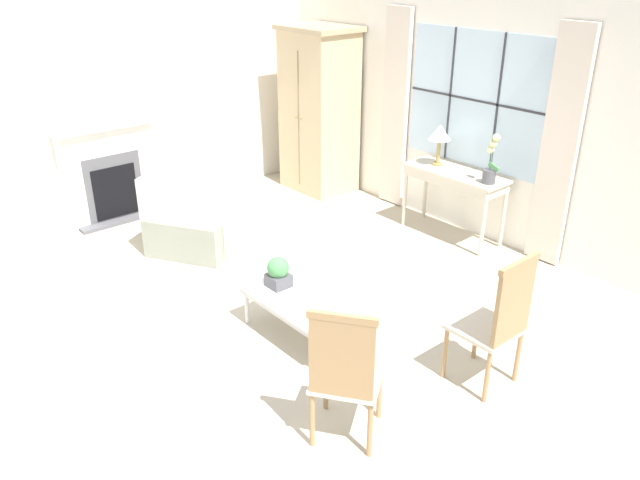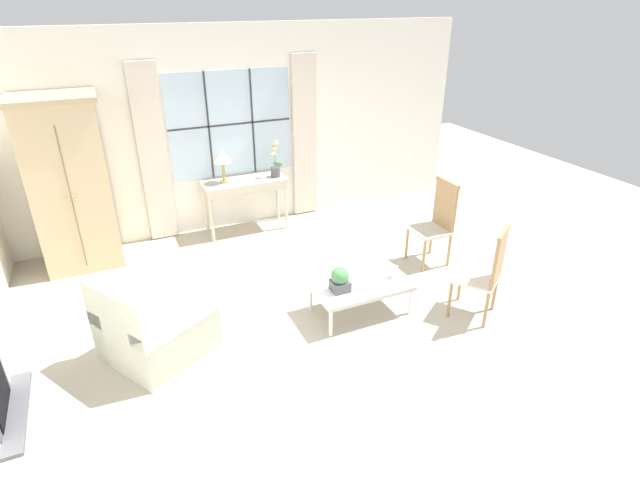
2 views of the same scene
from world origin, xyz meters
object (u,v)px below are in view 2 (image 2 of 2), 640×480
Objects in this scene: accent_chair_wooden at (487,269)px; pillar_candle at (394,272)px; coffee_table at (361,286)px; table_lamp at (222,158)px; potted_plant_small at (340,279)px; console_table at (245,186)px; armchair_upholstered at (155,329)px; potted_orchid at (275,164)px; armoire at (70,185)px; side_chair_wooden at (438,219)px.

accent_chair_wooden is 7.32× the size of pillar_candle.
table_lamp is at bearing 106.59° from coffee_table.
coffee_table is at bearing 10.62° from potted_plant_small.
accent_chair_wooden is (1.64, -3.15, -0.10)m from console_table.
accent_chair_wooden is 3.86× the size of potted_plant_small.
table_lamp reaches higher than armchair_upholstered.
potted_orchid is 1.95× the size of potted_plant_small.
potted_orchid reaches higher than potted_plant_small.
armchair_upholstered is at bearing -119.25° from table_lamp.
armchair_upholstered is (-1.62, -2.37, -0.39)m from console_table.
console_table is at bearing 100.84° from coffee_table.
accent_chair_wooden reaches higher than armchair_upholstered.
table_lamp is 1.70× the size of potted_plant_small.
table_lamp is 3.22× the size of pillar_candle.
pillar_candle is (3.04, -2.49, -0.63)m from armoire.
console_table is 2.71m from side_chair_wooden.
armoire is 1.90m from table_lamp.
potted_orchid is 2.41m from side_chair_wooden.
armoire is at bearing 103.92° from armchair_upholstered.
pillar_candle is (-0.77, 0.55, -0.14)m from accent_chair_wooden.
potted_orchid is at bearing 48.35° from armchair_upholstered.
potted_orchid is 3.35m from accent_chair_wooden.
armoire reaches higher than side_chair_wooden.
table_lamp is at bearing 4.00° from armoire.
armoire is 1.80× the size of console_table.
table_lamp is 2.98m from side_chair_wooden.
armoire is at bearing 156.20° from side_chair_wooden.
armoire is 3.69m from coffee_table.
coffee_table is (2.67, -2.44, -0.73)m from armoire.
pillar_candle is at bearing 144.52° from accent_chair_wooden.
armchair_upholstered is (0.56, -2.26, -0.78)m from armoire.
armchair_upholstered is 1.10× the size of accent_chair_wooden.
armchair_upholstered is 2.12m from coffee_table.
potted_orchid is at bearing 99.00° from pillar_candle.
potted_orchid reaches higher than side_chair_wooden.
potted_plant_small is at bearing -169.38° from coffee_table.
armoire is at bearing 141.39° from accent_chair_wooden.
console_table is at bearing 135.08° from side_chair_wooden.
armoire is 4.90m from accent_chair_wooden.
side_chair_wooden is 4.00× the size of potted_plant_small.
console_table is 2.56× the size of table_lamp.
table_lamp is at bearing 175.27° from potted_orchid.
armchair_upholstered is at bearing 172.68° from potted_plant_small.
accent_chair_wooden is at bearing -58.94° from table_lamp.
side_chair_wooden is at bearing -41.42° from table_lamp.
side_chair_wooden reaches higher than console_table.
side_chair_wooden is at bearing -44.92° from console_table.
potted_orchid is at bearing 1.57° from armoire.
console_table is 0.53m from potted_orchid.
side_chair_wooden is (3.54, 0.45, 0.31)m from armchair_upholstered.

